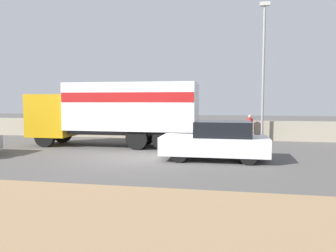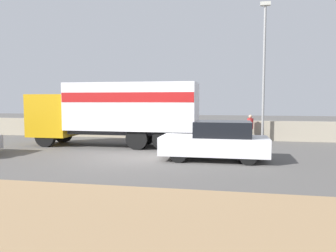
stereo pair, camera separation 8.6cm
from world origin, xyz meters
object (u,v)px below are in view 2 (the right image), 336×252
at_px(car_hatchback, 216,141).
at_px(pedestrian, 250,128).
at_px(street_lamp, 264,63).
at_px(box_truck, 117,109).

xyz_separation_m(car_hatchback, pedestrian, (1.69, 6.49, 0.03)).
relative_size(street_lamp, car_hatchback, 1.86).
bearing_deg(pedestrian, car_hatchback, -104.59).
bearing_deg(box_truck, street_lamp, -156.28).
height_order(box_truck, pedestrian, box_truck).
distance_m(car_hatchback, pedestrian, 6.70).
distance_m(street_lamp, pedestrian, 3.80).
xyz_separation_m(street_lamp, car_hatchback, (-2.39, -6.45, -3.77)).
bearing_deg(box_truck, car_hatchback, 149.83).
height_order(street_lamp, box_truck, street_lamp).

